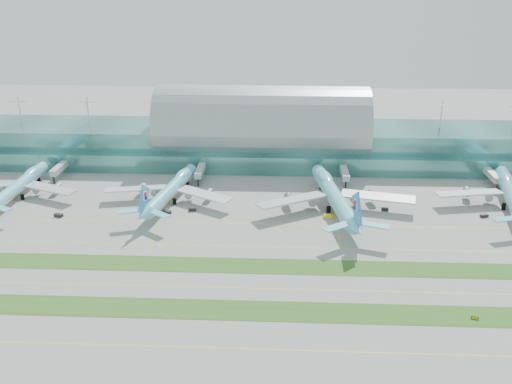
{
  "coord_description": "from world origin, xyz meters",
  "views": [
    {
      "loc": [
        11.3,
        -185.99,
        103.32
      ],
      "look_at": [
        0.0,
        55.0,
        9.0
      ],
      "focal_mm": 40.0,
      "sensor_mm": 36.0,
      "label": 1
    }
  ],
  "objects_px": {
    "airliner_a": "(19,185)",
    "taxiway_sign_east": "(475,318)",
    "airliner_d": "(511,193)",
    "terminal": "(262,137)",
    "airliner_c": "(334,195)",
    "airliner_b": "(171,189)"
  },
  "relations": [
    {
      "from": "airliner_b",
      "to": "airliner_c",
      "type": "bearing_deg",
      "value": 4.75
    },
    {
      "from": "airliner_a",
      "to": "airliner_c",
      "type": "relative_size",
      "value": 0.83
    },
    {
      "from": "taxiway_sign_east",
      "to": "airliner_b",
      "type": "bearing_deg",
      "value": 157.54
    },
    {
      "from": "airliner_a",
      "to": "airliner_b",
      "type": "bearing_deg",
      "value": -0.9
    },
    {
      "from": "taxiway_sign_east",
      "to": "airliner_d",
      "type": "bearing_deg",
      "value": 81.77
    },
    {
      "from": "airliner_a",
      "to": "airliner_d",
      "type": "xyz_separation_m",
      "value": [
        233.82,
        -2.05,
        0.73
      ]
    },
    {
      "from": "terminal",
      "to": "airliner_c",
      "type": "xyz_separation_m",
      "value": [
        35.62,
        -70.67,
        -7.09
      ]
    },
    {
      "from": "airliner_b",
      "to": "airliner_c",
      "type": "relative_size",
      "value": 0.86
    },
    {
      "from": "airliner_c",
      "to": "taxiway_sign_east",
      "type": "height_order",
      "value": "airliner_c"
    },
    {
      "from": "airliner_a",
      "to": "taxiway_sign_east",
      "type": "distance_m",
      "value": 212.39
    },
    {
      "from": "airliner_c",
      "to": "airliner_d",
      "type": "relative_size",
      "value": 1.08
    },
    {
      "from": "airliner_b",
      "to": "airliner_a",
      "type": "bearing_deg",
      "value": -171.66
    },
    {
      "from": "terminal",
      "to": "taxiway_sign_east",
      "type": "bearing_deg",
      "value": -65.11
    },
    {
      "from": "airliner_c",
      "to": "taxiway_sign_east",
      "type": "xyz_separation_m",
      "value": [
        37.8,
        -87.57,
        -6.65
      ]
    },
    {
      "from": "terminal",
      "to": "airliner_d",
      "type": "relative_size",
      "value": 4.37
    },
    {
      "from": "terminal",
      "to": "airliner_b",
      "type": "xyz_separation_m",
      "value": [
        -40.87,
        -63.85,
        -8.08
      ]
    },
    {
      "from": "terminal",
      "to": "airliner_d",
      "type": "bearing_deg",
      "value": -28.44
    },
    {
      "from": "airliner_b",
      "to": "airliner_c",
      "type": "height_order",
      "value": "airliner_c"
    },
    {
      "from": "airliner_c",
      "to": "airliner_a",
      "type": "bearing_deg",
      "value": 167.83
    },
    {
      "from": "airliner_a",
      "to": "airliner_c",
      "type": "distance_m",
      "value": 151.65
    },
    {
      "from": "airliner_c",
      "to": "terminal",
      "type": "bearing_deg",
      "value": 107.9
    },
    {
      "from": "airliner_d",
      "to": "terminal",
      "type": "bearing_deg",
      "value": 163.33
    }
  ]
}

